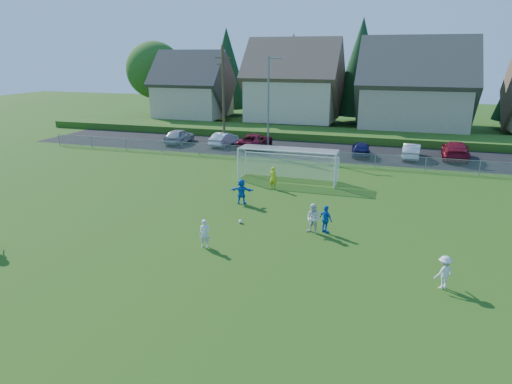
% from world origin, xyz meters
% --- Properties ---
extents(ground, '(160.00, 160.00, 0.00)m').
position_xyz_m(ground, '(0.00, 0.00, 0.00)').
color(ground, '#193D0C').
rests_on(ground, ground).
extents(asphalt_lot, '(60.00, 60.00, 0.00)m').
position_xyz_m(asphalt_lot, '(0.00, 27.50, 0.01)').
color(asphalt_lot, black).
rests_on(asphalt_lot, ground).
extents(grass_embankment, '(70.00, 6.00, 0.80)m').
position_xyz_m(grass_embankment, '(0.00, 35.00, 0.40)').
color(grass_embankment, '#1E420F').
rests_on(grass_embankment, ground).
extents(soccer_ball, '(0.22, 0.22, 0.22)m').
position_xyz_m(soccer_ball, '(-0.39, 6.31, 0.11)').
color(soccer_ball, white).
rests_on(soccer_ball, ground).
extents(player_white_a, '(0.61, 0.50, 1.43)m').
position_xyz_m(player_white_a, '(-0.95, 2.65, 0.72)').
color(player_white_a, white).
rests_on(player_white_a, ground).
extents(player_white_b, '(0.95, 0.84, 1.64)m').
position_xyz_m(player_white_b, '(3.81, 6.09, 0.82)').
color(player_white_b, white).
rests_on(player_white_b, ground).
extents(player_white_c, '(1.04, 1.00, 1.42)m').
position_xyz_m(player_white_c, '(10.00, 1.82, 0.71)').
color(player_white_c, white).
rests_on(player_white_c, ground).
extents(player_blue_a, '(0.94, 0.84, 1.53)m').
position_xyz_m(player_blue_a, '(4.42, 6.37, 0.76)').
color(player_blue_a, blue).
rests_on(player_blue_a, ground).
extents(player_blue_b, '(1.54, 0.63, 1.62)m').
position_xyz_m(player_blue_b, '(-1.51, 9.69, 0.81)').
color(player_blue_b, blue).
rests_on(player_blue_b, ground).
extents(goalkeeper, '(0.67, 0.52, 1.61)m').
position_xyz_m(goalkeeper, '(-0.47, 13.50, 0.80)').
color(goalkeeper, '#C4CA17').
rests_on(goalkeeper, ground).
extents(car_a, '(1.84, 4.53, 1.54)m').
position_xyz_m(car_a, '(-14.71, 27.07, 0.77)').
color(car_a, '#A3A4AB').
rests_on(car_a, ground).
extents(car_b, '(1.85, 4.31, 1.38)m').
position_xyz_m(car_b, '(-9.63, 27.21, 0.69)').
color(car_b, silver).
rests_on(car_b, ground).
extents(car_c, '(2.61, 5.43, 1.49)m').
position_xyz_m(car_c, '(-6.12, 26.91, 0.75)').
color(car_c, maroon).
rests_on(car_c, ground).
extents(car_e, '(2.11, 4.21, 1.38)m').
position_xyz_m(car_e, '(4.43, 26.49, 0.69)').
color(car_e, '#131443').
rests_on(car_e, ground).
extents(car_f, '(1.70, 4.26, 1.38)m').
position_xyz_m(car_f, '(8.94, 26.78, 0.69)').
color(car_f, silver).
rests_on(car_f, ground).
extents(car_g, '(2.49, 5.66, 1.62)m').
position_xyz_m(car_g, '(12.71, 27.73, 0.81)').
color(car_g, maroon).
rests_on(car_g, ground).
extents(soccer_goal, '(7.42, 1.90, 2.50)m').
position_xyz_m(soccer_goal, '(0.00, 16.05, 1.63)').
color(soccer_goal, white).
rests_on(soccer_goal, ground).
extents(chainlink_fence, '(52.06, 0.06, 1.20)m').
position_xyz_m(chainlink_fence, '(0.00, 22.00, 0.63)').
color(chainlink_fence, gray).
rests_on(chainlink_fence, ground).
extents(streetlight, '(1.38, 0.18, 9.00)m').
position_xyz_m(streetlight, '(-4.45, 26.00, 4.84)').
color(streetlight, slate).
rests_on(streetlight, ground).
extents(utility_pole, '(1.60, 0.26, 10.00)m').
position_xyz_m(utility_pole, '(-9.50, 27.00, 5.15)').
color(utility_pole, '#473321').
rests_on(utility_pole, ground).
extents(houses_row, '(53.90, 11.45, 13.27)m').
position_xyz_m(houses_row, '(1.97, 42.46, 7.33)').
color(houses_row, tan).
rests_on(houses_row, ground).
extents(tree_row, '(65.98, 12.36, 13.80)m').
position_xyz_m(tree_row, '(1.04, 48.74, 6.91)').
color(tree_row, '#382616').
rests_on(tree_row, ground).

